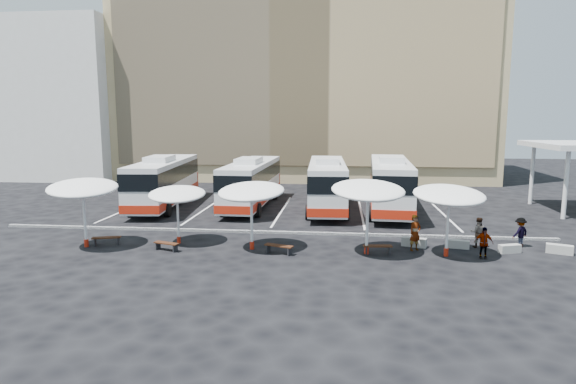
# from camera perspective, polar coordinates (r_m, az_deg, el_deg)

# --- Properties ---
(ground) EXTENTS (120.00, 120.00, 0.00)m
(ground) POSITION_cam_1_polar(r_m,az_deg,el_deg) (29.16, -2.60, -5.14)
(ground) COLOR black
(ground) RESTS_ON ground
(sandstone_building) EXTENTS (42.00, 18.25, 29.60)m
(sandstone_building) POSITION_cam_1_polar(r_m,az_deg,el_deg) (60.26, 2.10, 14.10)
(sandstone_building) COLOR tan
(sandstone_building) RESTS_ON ground
(apartment_block) EXTENTS (14.00, 14.00, 18.00)m
(apartment_block) POSITION_cam_1_polar(r_m,az_deg,el_deg) (64.69, -24.18, 9.76)
(apartment_block) COLOR silver
(apartment_block) RESTS_ON ground
(curb_divider) EXTENTS (34.00, 0.25, 0.15)m
(curb_divider) POSITION_cam_1_polar(r_m,az_deg,el_deg) (29.62, -2.46, -4.77)
(curb_divider) COLOR black
(curb_divider) RESTS_ON ground
(bay_lines) EXTENTS (24.15, 12.00, 0.01)m
(bay_lines) POSITION_cam_1_polar(r_m,az_deg,el_deg) (36.90, -0.70, -2.17)
(bay_lines) COLOR white
(bay_lines) RESTS_ON ground
(bus_0) EXTENTS (3.91, 13.15, 4.11)m
(bus_0) POSITION_cam_1_polar(r_m,az_deg,el_deg) (39.63, -14.43, 1.38)
(bus_0) COLOR silver
(bus_0) RESTS_ON ground
(bus_1) EXTENTS (3.15, 12.60, 3.98)m
(bus_1) POSITION_cam_1_polar(r_m,az_deg,el_deg) (38.30, -4.31, 1.28)
(bus_1) COLOR silver
(bus_1) RESTS_ON ground
(bus_2) EXTENTS (3.35, 12.91, 4.07)m
(bus_2) POSITION_cam_1_polar(r_m,az_deg,el_deg) (37.39, 4.64, 1.16)
(bus_2) COLOR silver
(bus_2) RESTS_ON ground
(bus_3) EXTENTS (3.64, 13.46, 4.23)m
(bus_3) POSITION_cam_1_polar(r_m,az_deg,el_deg) (37.50, 11.98, 1.15)
(bus_3) COLOR silver
(bus_3) RESTS_ON ground
(sunshade_0) EXTENTS (4.76, 4.78, 3.83)m
(sunshade_0) POSITION_cam_1_polar(r_m,az_deg,el_deg) (28.17, -23.15, 0.42)
(sunshade_0) COLOR silver
(sunshade_0) RESTS_ON ground
(sunshade_1) EXTENTS (3.67, 3.70, 3.29)m
(sunshade_1) POSITION_cam_1_polar(r_m,az_deg,el_deg) (27.47, -13.00, -0.27)
(sunshade_1) COLOR silver
(sunshade_1) RESTS_ON ground
(sunshade_2) EXTENTS (4.12, 4.16, 3.70)m
(sunshade_2) POSITION_cam_1_polar(r_m,az_deg,el_deg) (25.53, -4.37, 0.05)
(sunshade_2) COLOR silver
(sunshade_2) RESTS_ON ground
(sunshade_3) EXTENTS (4.45, 4.49, 3.93)m
(sunshade_3) POSITION_cam_1_polar(r_m,az_deg,el_deg) (24.86, 9.46, 0.18)
(sunshade_3) COLOR silver
(sunshade_3) RESTS_ON ground
(sunshade_4) EXTENTS (4.09, 4.12, 3.72)m
(sunshade_4) POSITION_cam_1_polar(r_m,az_deg,el_deg) (25.47, 18.54, -0.36)
(sunshade_4) COLOR silver
(sunshade_4) RESTS_ON ground
(wood_bench_0) EXTENTS (1.58, 0.84, 0.47)m
(wood_bench_0) POSITION_cam_1_polar(r_m,az_deg,el_deg) (28.64, -20.71, -5.22)
(wood_bench_0) COLOR black
(wood_bench_0) RESTS_ON ground
(wood_bench_1) EXTENTS (1.49, 0.83, 0.44)m
(wood_bench_1) POSITION_cam_1_polar(r_m,az_deg,el_deg) (26.54, -14.21, -6.04)
(wood_bench_1) COLOR black
(wood_bench_1) RESTS_ON ground
(wood_bench_2) EXTENTS (1.58, 0.89, 0.47)m
(wood_bench_2) POSITION_cam_1_polar(r_m,az_deg,el_deg) (25.14, -1.09, -6.55)
(wood_bench_2) COLOR black
(wood_bench_2) RESTS_ON ground
(wood_bench_3) EXTENTS (1.52, 0.54, 0.46)m
(wood_bench_3) POSITION_cam_1_polar(r_m,az_deg,el_deg) (25.54, 10.57, -6.47)
(wood_bench_3) COLOR black
(wood_bench_3) RESTS_ON ground
(conc_bench_0) EXTENTS (1.39, 0.86, 0.49)m
(conc_bench_0) POSITION_cam_1_polar(r_m,az_deg,el_deg) (27.45, 14.71, -5.77)
(conc_bench_0) COLOR gray
(conc_bench_0) RESTS_ON ground
(conc_bench_1) EXTENTS (1.25, 0.68, 0.45)m
(conc_bench_1) POSITION_cam_1_polar(r_m,az_deg,el_deg) (27.82, 19.47, -5.84)
(conc_bench_1) COLOR gray
(conc_bench_1) RESTS_ON ground
(conc_bench_2) EXTENTS (1.21, 0.73, 0.43)m
(conc_bench_2) POSITION_cam_1_polar(r_m,az_deg,el_deg) (27.92, 24.79, -6.12)
(conc_bench_2) COLOR gray
(conc_bench_2) RESTS_ON ground
(conc_bench_3) EXTENTS (1.33, 0.87, 0.47)m
(conc_bench_3) POSITION_cam_1_polar(r_m,az_deg,el_deg) (28.92, 29.49, -5.92)
(conc_bench_3) COLOR gray
(conc_bench_3) RESTS_ON ground
(passenger_0) EXTENTS (0.84, 0.76, 1.92)m
(passenger_0) POSITION_cam_1_polar(r_m,az_deg,el_deg) (26.51, 14.84, -4.69)
(passenger_0) COLOR black
(passenger_0) RESTS_ON ground
(passenger_1) EXTENTS (0.92, 0.77, 1.67)m
(passenger_1) POSITION_cam_1_polar(r_m,az_deg,el_deg) (28.19, 21.60, -4.49)
(passenger_1) COLOR black
(passenger_1) RESTS_ON ground
(passenger_2) EXTENTS (0.96, 0.43, 1.61)m
(passenger_2) POSITION_cam_1_polar(r_m,az_deg,el_deg) (26.14, 22.17, -5.61)
(passenger_2) COLOR black
(passenger_2) RESTS_ON ground
(passenger_3) EXTENTS (1.22, 1.09, 1.64)m
(passenger_3) POSITION_cam_1_polar(r_m,az_deg,el_deg) (29.22, 25.76, -4.33)
(passenger_3) COLOR black
(passenger_3) RESTS_ON ground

